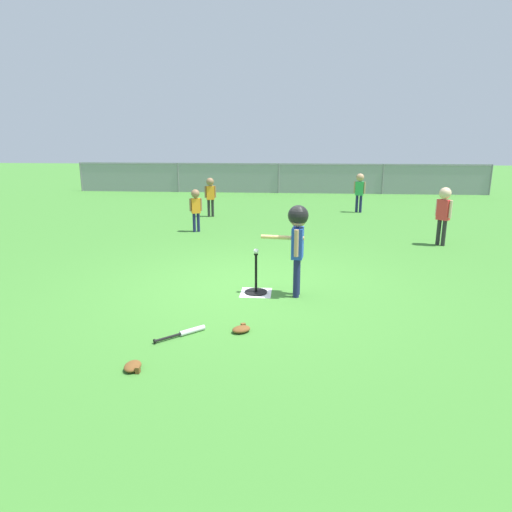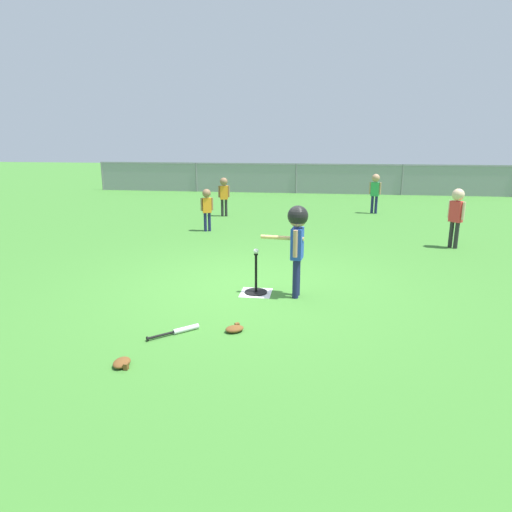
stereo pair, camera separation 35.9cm
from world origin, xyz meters
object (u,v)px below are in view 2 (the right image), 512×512
batting_tee (256,287)px  glove_near_bats (122,363)px  batter_child (297,233)px  spare_bat_silver (181,330)px  fielder_deep_right (207,204)px  fielder_near_right (375,188)px  glove_by_plate (235,329)px  fielder_near_left (224,192)px  baseball_on_tee (256,251)px  fielder_deep_center (456,210)px

batting_tee → glove_near_bats: batting_tee is taller
batter_child → glove_near_bats: size_ratio=5.84×
batter_child → spare_bat_silver: (-1.24, -1.42, -0.89)m
glove_near_bats → fielder_deep_right: bearing=96.6°
fielder_deep_right → glove_near_bats: fielder_deep_right is taller
batting_tee → fielder_deep_right: fielder_deep_right is taller
spare_bat_silver → fielder_near_right: bearing=70.9°
glove_by_plate → fielder_near_left: bearing=102.8°
fielder_near_left → batter_child: bearing=-69.6°
batting_tee → spare_bat_silver: 1.63m
batting_tee → baseball_on_tee: size_ratio=7.89×
fielder_near_right → fielder_deep_center: fielder_deep_center is taller
batting_tee → fielder_near_right: size_ratio=0.51×
fielder_deep_center → spare_bat_silver: 6.39m
batter_child → fielder_near_right: batter_child is taller
batter_child → fielder_deep_center: bearing=48.3°
baseball_on_tee → fielder_near_left: 6.52m
batter_child → fielder_deep_right: bearing=118.7°
fielder_near_right → spare_bat_silver: (-3.07, -8.85, -0.70)m
fielder_near_left → spare_bat_silver: 7.87m
fielder_deep_right → fielder_near_right: bearing=37.3°
baseball_on_tee → glove_by_plate: size_ratio=0.27×
spare_bat_silver → glove_by_plate: glove_by_plate is taller
fielder_deep_right → spare_bat_silver: bearing=-79.1°
glove_by_plate → glove_near_bats: bearing=-134.5°
fielder_near_left → spare_bat_silver: (1.13, -7.76, -0.66)m
fielder_deep_right → glove_near_bats: 6.59m
fielder_deep_center → fielder_deep_right: bearing=170.1°
glove_by_plate → glove_near_bats: (-0.95, -0.96, 0.00)m
batting_tee → fielder_deep_center: 4.87m
fielder_near_right → fielder_deep_center: (1.13, -4.10, 0.04)m
fielder_near_right → baseball_on_tee: bearing=-108.1°
glove_near_bats → batting_tee: bearing=66.7°
batting_tee → glove_by_plate: batting_tee is taller
baseball_on_tee → fielder_deep_right: bearing=112.7°
fielder_near_right → fielder_deep_right: bearing=-142.7°
fielder_deep_right → fielder_deep_center: (5.30, -0.92, 0.12)m
baseball_on_tee → fielder_deep_right: size_ratio=0.07×
glove_near_bats → glove_by_plate: bearing=45.5°
batter_child → fielder_deep_center: 4.47m
batter_child → glove_near_bats: batter_child is taller
fielder_deep_right → spare_bat_silver: (1.09, -5.68, -0.61)m
fielder_deep_center → glove_near_bats: 7.25m
baseball_on_tee → fielder_near_left: (-1.79, 6.27, 0.07)m
batting_tee → fielder_deep_center: (3.54, 3.27, 0.68)m
baseball_on_tee → fielder_deep_center: (3.54, 3.27, 0.15)m
fielder_deep_right → fielder_near_right: (4.17, 3.17, 0.09)m
fielder_near_left → glove_near_bats: fielder_near_left is taller
fielder_near_left → fielder_near_right: bearing=14.6°
fielder_near_right → spare_bat_silver: fielder_near_right is taller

